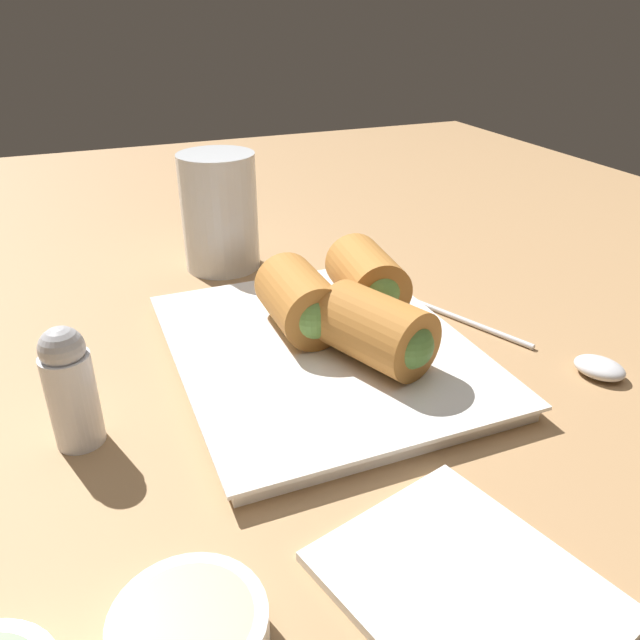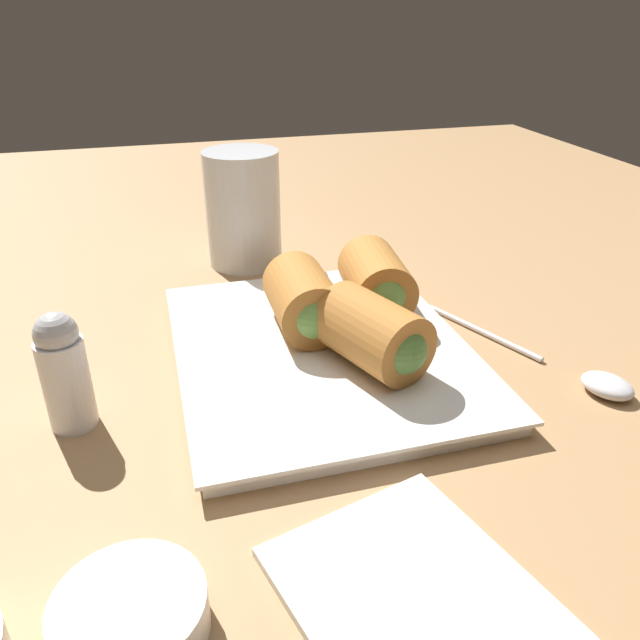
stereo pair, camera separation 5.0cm
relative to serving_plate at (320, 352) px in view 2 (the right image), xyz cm
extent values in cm
cube|color=#A87F54|center=(-2.71, -0.04, -1.76)|extent=(180.00, 140.00, 2.00)
cube|color=white|center=(0.00, 0.00, -0.16)|extent=(26.85, 21.86, 1.20)
cube|color=white|center=(0.00, 0.00, 0.59)|extent=(27.92, 22.74, 0.30)
cylinder|color=#B77533|center=(2.94, 0.58, 3.44)|extent=(8.04, 5.45, 5.40)
sphere|color=#6B9E47|center=(-0.25, 0.60, 3.44)|extent=(3.51, 3.51, 3.51)
cylinder|color=#B77533|center=(-3.96, -2.93, 3.44)|extent=(9.41, 7.92, 5.40)
sphere|color=#56843D|center=(-6.94, -4.08, 3.44)|extent=(3.51, 3.51, 3.51)
cylinder|color=#B77533|center=(5.06, -6.55, 3.44)|extent=(8.57, 6.28, 5.40)
sphere|color=#6B9E47|center=(1.89, -6.18, 3.44)|extent=(3.51, 3.51, 3.51)
cylinder|color=white|center=(-21.23, 14.96, 0.37)|extent=(7.12, 7.12, 2.26)
cylinder|color=#DBBC89|center=(-21.23, 14.96, 1.30)|extent=(5.84, 5.84, 0.41)
cylinder|color=silver|center=(0.31, -14.81, -0.51)|extent=(11.44, 5.13, 0.50)
ellipsoid|color=silver|center=(-10.37, -19.24, -0.08)|extent=(4.78, 4.29, 1.36)
cube|color=white|center=(-23.26, 1.67, -0.46)|extent=(15.78, 14.37, 0.60)
cylinder|color=silver|center=(22.32, 2.27, 5.34)|extent=(7.97, 7.97, 12.20)
cylinder|color=silver|center=(-3.54, 18.63, 2.52)|extent=(3.16, 3.16, 6.55)
sphere|color=#B7B7BC|center=(-3.54, 18.63, 6.34)|extent=(2.84, 2.84, 2.84)
camera|label=1|loc=(-40.19, 16.45, 25.70)|focal=35.00mm
camera|label=2|loc=(-41.82, 11.72, 25.70)|focal=35.00mm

